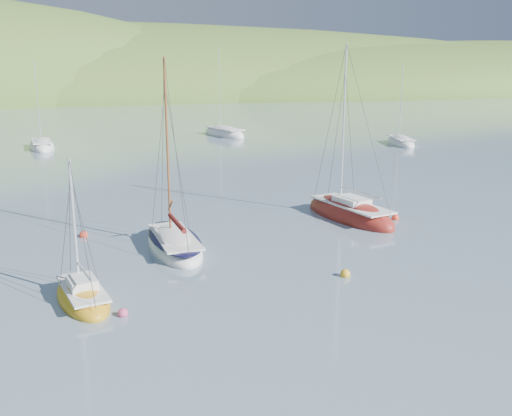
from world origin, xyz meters
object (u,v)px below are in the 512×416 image
object	(u,v)px
daysailer_white	(174,245)
distant_sloop_a	(42,147)
sloop_red	(350,215)
distant_sloop_b	(224,134)
sailboat_yellow	(83,297)
distant_sloop_d	(401,143)

from	to	relation	value
daysailer_white	distant_sloop_a	xyz separation A→B (m)	(-7.32, 41.14, -0.05)
sloop_red	distant_sloop_b	size ratio (longest dim) A/B	0.91
daysailer_white	sloop_red	xyz separation A→B (m)	(11.58, 2.56, -0.01)
daysailer_white	distant_sloop_b	world-z (taller)	distant_sloop_b
distant_sloop_a	distant_sloop_b	world-z (taller)	distant_sloop_b
sloop_red	sailboat_yellow	world-z (taller)	sloop_red
distant_sloop_d	distant_sloop_a	bearing A→B (deg)	-178.40
sailboat_yellow	distant_sloop_d	xyz separation A→B (m)	(38.16, 36.11, 0.01)
daysailer_white	distant_sloop_b	bearing A→B (deg)	69.64
daysailer_white	sailboat_yellow	size ratio (longest dim) A/B	1.65
distant_sloop_b	distant_sloop_d	size ratio (longest dim) A/B	1.24
distant_sloop_b	daysailer_white	bearing A→B (deg)	-123.48
distant_sloop_d	daysailer_white	bearing A→B (deg)	-121.34
sloop_red	distant_sloop_b	xyz separation A→B (m)	(4.09, 43.30, -0.01)
sailboat_yellow	distant_sloop_d	bearing A→B (deg)	33.35
sloop_red	distant_sloop_b	bearing A→B (deg)	74.18
sloop_red	distant_sloop_a	world-z (taller)	sloop_red
distant_sloop_b	distant_sloop_d	bearing A→B (deg)	-55.32
distant_sloop_d	distant_sloop_b	bearing A→B (deg)	155.36
daysailer_white	distant_sloop_d	size ratio (longest dim) A/B	1.02
sloop_red	distant_sloop_d	size ratio (longest dim) A/B	1.13
daysailer_white	distant_sloop_b	size ratio (longest dim) A/B	0.83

